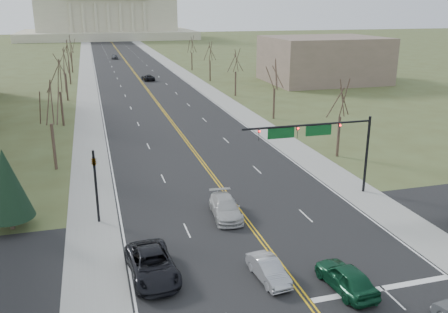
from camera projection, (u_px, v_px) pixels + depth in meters
ground at (301, 292)px, 28.70m from camera, size 600.00×600.00×0.00m
road at (132, 69)px, 129.59m from camera, size 20.00×380.00×0.01m
cross_road at (266, 246)px, 34.21m from camera, size 120.00×14.00×0.01m
sidewalk_left at (87, 71)px, 126.48m from camera, size 4.00×380.00×0.03m
sidewalk_right at (175, 68)px, 132.69m from camera, size 4.00×380.00×0.03m
center_line at (132, 69)px, 129.59m from camera, size 0.42×380.00×0.01m
edge_line_left at (95, 71)px, 127.05m from camera, size 0.15×380.00×0.01m
edge_line_right at (168, 68)px, 132.12m from camera, size 0.15×380.00×0.01m
stop_bar at (383, 288)px, 29.08m from camera, size 9.50×0.50×0.01m
capitol at (106, 11)px, 253.61m from camera, size 90.00×60.00×50.00m
signal_mast at (318, 136)px, 41.27m from camera, size 12.12×0.44×7.20m
signal_left at (95, 178)px, 36.98m from camera, size 0.32×0.36×6.00m
tree_r_0 at (341, 100)px, 52.74m from camera, size 3.74×3.74×8.50m
tree_l_0 at (49, 105)px, 48.27m from camera, size 3.96×3.96×9.00m
tree_r_1 at (275, 76)px, 71.08m from camera, size 3.74×3.74×8.50m
tree_l_1 at (59, 78)px, 66.61m from camera, size 3.96×3.96×9.00m
tree_r_2 at (236, 62)px, 89.43m from camera, size 3.74×3.74×8.50m
tree_l_2 at (64, 62)px, 84.96m from camera, size 3.96×3.96×9.00m
tree_r_3 at (210, 52)px, 107.77m from camera, size 3.74×3.74×8.50m
tree_l_3 at (68, 52)px, 103.30m from camera, size 3.96×3.96×9.00m
tree_r_4 at (192, 45)px, 126.11m from camera, size 3.74×3.74×8.50m
tree_l_4 at (70, 45)px, 121.64m from camera, size 3.96×3.96×9.00m
conifer_l at (6, 184)px, 35.75m from camera, size 3.64×3.64×6.50m
bldg_right_mass at (323, 60)px, 107.24m from camera, size 25.00×20.00×10.00m
car_nb_inner_lead at (346, 277)px, 28.76m from camera, size 2.33×4.96×1.64m
car_sb_inner_lead at (268, 270)px, 29.88m from camera, size 1.81×4.17×1.33m
car_sb_outer_lead at (152, 265)px, 30.13m from camera, size 3.23×6.23×1.68m
car_sb_inner_second at (225, 208)px, 38.81m from camera, size 2.60×5.50×1.55m
car_far_nb at (148, 77)px, 110.27m from camera, size 2.87×5.22×1.38m
car_far_sb at (115, 57)px, 155.08m from camera, size 2.05×4.66×1.56m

